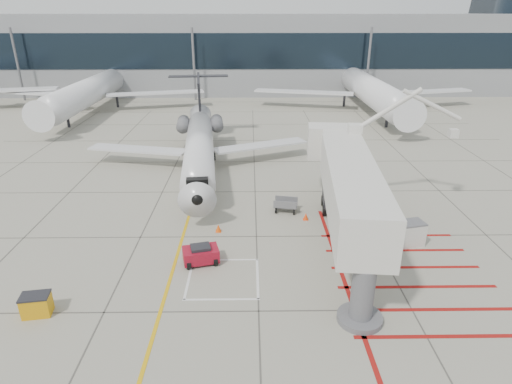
{
  "coord_description": "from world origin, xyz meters",
  "views": [
    {
      "loc": [
        -0.38,
        -22.0,
        14.31
      ],
      "look_at": [
        0.0,
        6.0,
        2.5
      ],
      "focal_mm": 30.0,
      "sensor_mm": 36.0,
      "label": 1
    }
  ],
  "objects_px": {
    "regional_jet": "(198,138)",
    "jet_bridge": "(351,196)",
    "pushback_tug": "(201,254)",
    "spill_bin": "(36,305)"
  },
  "relations": [
    {
      "from": "jet_bridge",
      "to": "spill_bin",
      "type": "relative_size",
      "value": 14.4
    },
    {
      "from": "jet_bridge",
      "to": "pushback_tug",
      "type": "xyz_separation_m",
      "value": [
        -9.2,
        -1.2,
        -3.3
      ]
    },
    {
      "from": "pushback_tug",
      "to": "spill_bin",
      "type": "relative_size",
      "value": 1.58
    },
    {
      "from": "pushback_tug",
      "to": "spill_bin",
      "type": "distance_m",
      "value": 9.19
    },
    {
      "from": "regional_jet",
      "to": "jet_bridge",
      "type": "xyz_separation_m",
      "value": [
        10.83,
        -13.54,
        0.13
      ]
    },
    {
      "from": "regional_jet",
      "to": "pushback_tug",
      "type": "bearing_deg",
      "value": -89.23
    },
    {
      "from": "regional_jet",
      "to": "pushback_tug",
      "type": "height_order",
      "value": "regional_jet"
    },
    {
      "from": "pushback_tug",
      "to": "regional_jet",
      "type": "bearing_deg",
      "value": 82.63
    },
    {
      "from": "pushback_tug",
      "to": "spill_bin",
      "type": "xyz_separation_m",
      "value": [
        -7.85,
        -4.79,
        -0.04
      ]
    },
    {
      "from": "regional_jet",
      "to": "jet_bridge",
      "type": "distance_m",
      "value": 17.34
    }
  ]
}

